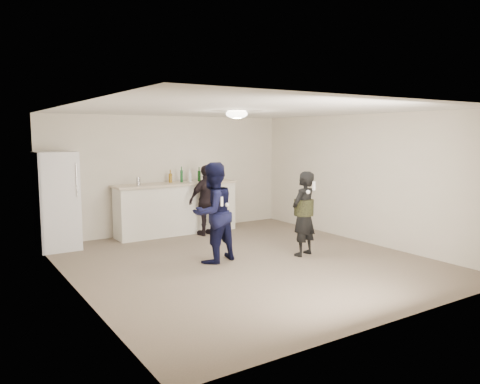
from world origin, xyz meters
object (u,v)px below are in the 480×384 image
counter (177,209)px  fridge (57,201)px  shaker (138,182)px  man (213,213)px  woman (304,214)px  spectator (207,200)px

counter → fridge: (-2.43, -0.07, 0.38)m
fridge → shaker: (1.55, -0.06, 0.28)m
shaker → man: man is taller
shaker → woman: (1.96, -2.74, -0.44)m
spectator → counter: bearing=-50.8°
spectator → woman: bearing=99.7°
shaker → woman: bearing=-54.4°
counter → man: 2.44m
fridge → woman: bearing=-38.6°
man → spectator: bearing=-131.0°
man → woman: 1.61m
fridge → woman: size_ratio=1.22×
fridge → spectator: size_ratio=1.22×
counter → man: (-0.46, -2.38, 0.30)m
shaker → woman: size_ratio=0.11×
woman → shaker: bearing=-70.9°
counter → shaker: (-0.89, -0.13, 0.65)m
spectator → shaker: bearing=-19.6°
counter → woman: (1.08, -2.87, 0.21)m
shaker → man: size_ratio=0.10×
shaker → spectator: (1.36, -0.37, -0.43)m
fridge → spectator: bearing=-8.3°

